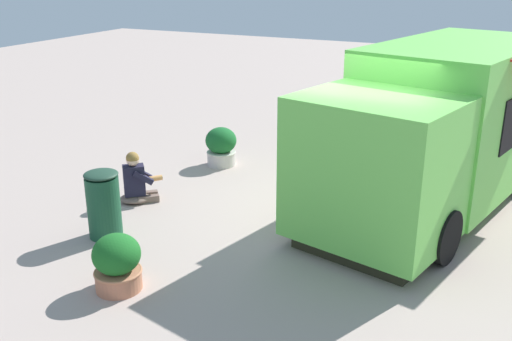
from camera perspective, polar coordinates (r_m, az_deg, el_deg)
ground_plane at (r=9.44m, az=8.93°, el=-4.05°), size 40.00×40.00×0.00m
food_truck at (r=9.73m, az=17.43°, el=3.72°), size 3.73×5.92×2.55m
person_customer at (r=9.82m, az=-11.62°, el=-1.14°), size 0.73×0.71×0.87m
planter_flowering_near at (r=11.36m, az=-3.43°, el=2.40°), size 0.60×0.60×0.76m
planter_flowering_side at (r=7.30m, az=-13.42°, el=-8.75°), size 0.59×0.59×0.72m
trash_bin at (r=8.63m, az=-14.68°, el=-3.16°), size 0.49×0.49×1.01m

